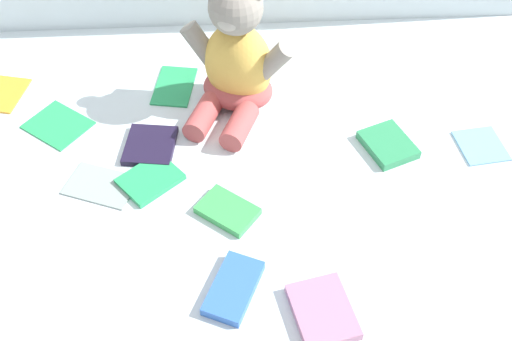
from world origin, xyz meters
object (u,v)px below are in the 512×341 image
(book_case_10, at_px, (388,145))
(book_case_6, at_px, (228,211))
(book_case_9, at_px, (323,312))
(book_case_4, at_px, (1,93))
(book_case_0, at_px, (58,124))
(book_case_3, at_px, (174,85))
(book_case_5, at_px, (481,145))
(book_case_7, at_px, (101,185))
(book_case_2, at_px, (234,288))
(teddy_bear, at_px, (236,61))
(book_case_8, at_px, (150,146))
(book_case_1, at_px, (150,179))

(book_case_10, bearing_deg, book_case_6, -177.18)
(book_case_6, height_order, book_case_9, book_case_9)
(book_case_4, relative_size, book_case_10, 1.07)
(book_case_0, relative_size, book_case_10, 1.16)
(book_case_3, height_order, book_case_4, same)
(book_case_5, xyz_separation_m, book_case_7, (-0.75, -0.06, -0.00))
(book_case_2, height_order, book_case_7, book_case_2)
(book_case_6, height_order, book_case_10, book_case_10)
(book_case_4, bearing_deg, book_case_6, 157.04)
(book_case_7, xyz_separation_m, book_case_9, (0.38, -0.29, 0.01))
(book_case_6, xyz_separation_m, book_case_7, (-0.24, 0.08, -0.00))
(book_case_3, distance_m, book_case_10, 0.48)
(book_case_9, bearing_deg, book_case_6, -67.99)
(teddy_bear, bearing_deg, book_case_5, 4.34)
(book_case_0, distance_m, book_case_3, 0.26)
(book_case_7, relative_size, book_case_9, 1.10)
(book_case_2, bearing_deg, book_case_9, 4.03)
(book_case_4, height_order, book_case_8, book_case_8)
(book_case_2, height_order, book_case_3, book_case_2)
(book_case_0, relative_size, book_case_3, 0.93)
(book_case_2, relative_size, book_case_8, 1.14)
(book_case_1, height_order, book_case_10, book_case_10)
(book_case_1, bearing_deg, book_case_7, 54.10)
(book_case_1, relative_size, book_case_4, 0.97)
(book_case_1, distance_m, book_case_8, 0.09)
(book_case_4, height_order, book_case_5, same)
(book_case_0, bearing_deg, book_case_2, 78.42)
(book_case_0, height_order, book_case_5, book_case_5)
(book_case_8, bearing_deg, teddy_bear, 43.61)
(book_case_2, relative_size, book_case_9, 1.04)
(book_case_3, distance_m, book_case_6, 0.37)
(book_case_7, xyz_separation_m, book_case_8, (0.09, 0.10, 0.00))
(book_case_5, bearing_deg, book_case_1, -2.21)
(book_case_0, distance_m, book_case_7, 0.20)
(book_case_0, xyz_separation_m, book_case_10, (0.67, -0.10, 0.01))
(book_case_7, bearing_deg, book_case_5, -64.15)
(book_case_1, relative_size, book_case_9, 0.92)
(book_case_0, xyz_separation_m, book_case_9, (0.49, -0.46, 0.01))
(book_case_1, xyz_separation_m, book_case_9, (0.29, -0.30, 0.00))
(book_case_10, bearing_deg, book_case_2, -157.42)
(book_case_2, height_order, book_case_9, same)
(book_case_1, distance_m, book_case_2, 0.29)
(book_case_9, bearing_deg, book_case_0, -55.67)
(book_case_5, xyz_separation_m, book_case_9, (-0.37, -0.35, 0.00))
(book_case_5, bearing_deg, book_case_3, -26.33)
(book_case_4, relative_size, book_case_7, 0.87)
(book_case_5, bearing_deg, book_case_6, 8.37)
(book_case_4, xyz_separation_m, book_case_6, (0.48, -0.35, 0.00))
(book_case_8, relative_size, book_case_10, 1.02)
(book_case_1, bearing_deg, book_case_6, -160.64)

